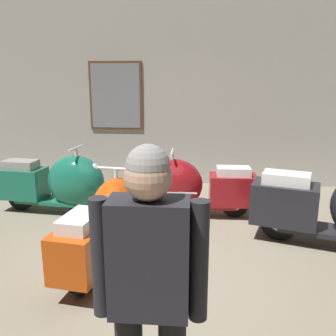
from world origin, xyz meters
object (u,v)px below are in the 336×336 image
scooter_2 (192,187)px  visitor_0 (150,286)px  scooter_1 (107,222)px  scooter_0 (59,183)px

scooter_2 → visitor_0: visitor_0 is taller
scooter_1 → visitor_0: bearing=-151.4°
scooter_0 → scooter_1: (1.08, -1.35, -0.01)m
scooter_0 → scooter_1: scooter_0 is taller
scooter_1 → scooter_2: 1.66m
scooter_0 → visitor_0: size_ratio=1.01×
scooter_1 → scooter_2: scooter_1 is taller
scooter_2 → scooter_1: bearing=57.0°
scooter_1 → visitor_0: 2.20m
scooter_1 → visitor_0: visitor_0 is taller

